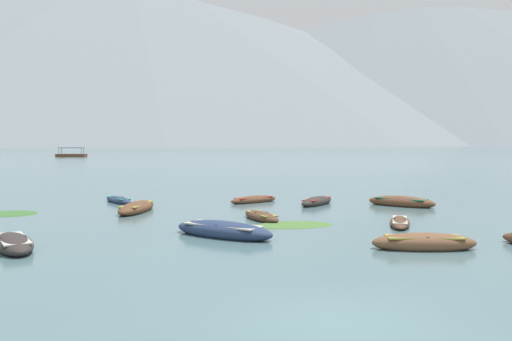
# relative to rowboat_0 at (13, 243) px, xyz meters

# --- Properties ---
(ground_plane) EXTENTS (6000.00, 6000.00, 0.00)m
(ground_plane) POSITION_rel_rowboat_0_xyz_m (9.05, 1492.46, -0.18)
(ground_plane) COLOR slate
(mountain_2) EXTENTS (2306.55, 2306.55, 549.81)m
(mountain_2) POSITION_rel_rowboat_0_xyz_m (-260.82, 1522.55, 274.73)
(mountain_2) COLOR slate
(mountain_2) RESTS_ON ground
(mountain_3) EXTENTS (1778.61, 1778.61, 486.78)m
(mountain_3) POSITION_rel_rowboat_0_xyz_m (475.89, 1365.63, 243.21)
(mountain_3) COLOR slate
(mountain_3) RESTS_ON ground
(rowboat_0) EXTENTS (2.70, 3.65, 0.56)m
(rowboat_0) POSITION_rel_rowboat_0_xyz_m (0.00, 0.00, 0.00)
(rowboat_0) COLOR #2D2826
(rowboat_0) RESTS_ON ground
(rowboat_1) EXTENTS (2.78, 3.41, 0.56)m
(rowboat_1) POSITION_rel_rowboat_0_xyz_m (12.25, 11.35, -0.00)
(rowboat_1) COLOR #2D2826
(rowboat_1) RESTS_ON ground
(rowboat_2) EXTENTS (1.91, 3.15, 0.47)m
(rowboat_2) POSITION_rel_rowboat_0_xyz_m (8.66, 5.83, -0.03)
(rowboat_2) COLOR #4C3323
(rowboat_2) RESTS_ON ground
(rowboat_3) EXTENTS (2.41, 3.18, 0.43)m
(rowboat_3) POSITION_rel_rowboat_0_xyz_m (0.85, 13.15, -0.04)
(rowboat_3) COLOR navy
(rowboat_3) RESTS_ON ground
(rowboat_4) EXTENTS (1.90, 4.31, 0.63)m
(rowboat_4) POSITION_rel_rowboat_0_xyz_m (2.55, 9.03, 0.02)
(rowboat_4) COLOR brown
(rowboat_4) RESTS_ON ground
(rowboat_5) EXTENTS (3.23, 2.65, 0.49)m
(rowboat_5) POSITION_rel_rowboat_0_xyz_m (8.76, 12.67, -0.02)
(rowboat_5) COLOR brown
(rowboat_5) RESTS_ON ground
(rowboat_6) EXTENTS (1.84, 3.40, 0.37)m
(rowboat_6) POSITION_rel_rowboat_0_xyz_m (14.41, 3.92, -0.06)
(rowboat_6) COLOR #4C3323
(rowboat_6) RESTS_ON ground
(rowboat_7) EXTENTS (4.21, 3.60, 0.72)m
(rowboat_7) POSITION_rel_rowboat_0_xyz_m (6.92, 1.77, 0.05)
(rowboat_7) COLOR navy
(rowboat_7) RESTS_ON ground
(rowboat_8) EXTENTS (3.70, 3.43, 0.69)m
(rowboat_8) POSITION_rel_rowboat_0_xyz_m (16.80, 10.41, 0.04)
(rowboat_8) COLOR brown
(rowboat_8) RESTS_ON ground
(rowboat_10) EXTENTS (3.51, 1.41, 0.66)m
(rowboat_10) POSITION_rel_rowboat_0_xyz_m (13.50, -0.95, 0.03)
(rowboat_10) COLOR brown
(rowboat_10) RESTS_ON ground
(ferry_0) EXTENTS (7.25, 2.99, 2.54)m
(ferry_0) POSITION_rel_rowboat_0_xyz_m (-30.94, 115.48, 0.27)
(ferry_0) COLOR brown
(ferry_0) RESTS_ON ground
(weed_patch_0) EXTENTS (3.66, 2.54, 0.14)m
(weed_patch_0) POSITION_rel_rowboat_0_xyz_m (9.92, 4.21, -0.18)
(weed_patch_0) COLOR #477033
(weed_patch_0) RESTS_ON ground
(weed_patch_1) EXTENTS (3.15, 2.90, 0.14)m
(weed_patch_1) POSITION_rel_rowboat_0_xyz_m (-3.54, 8.59, -0.18)
(weed_patch_1) COLOR #38662D
(weed_patch_1) RESTS_ON ground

